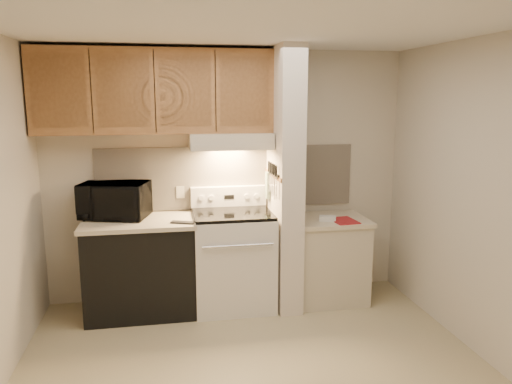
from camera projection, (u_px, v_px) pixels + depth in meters
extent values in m
plane|color=tan|center=(254.00, 366.00, 3.84)|extent=(3.60, 3.60, 0.00)
plane|color=white|center=(254.00, 27.00, 3.37)|extent=(3.60, 3.60, 0.00)
cube|color=beige|center=(228.00, 176.00, 5.06)|extent=(3.60, 2.50, 0.02)
cube|color=beige|center=(478.00, 198.00, 3.93)|extent=(0.02, 3.00, 2.50)
cube|color=beige|center=(228.00, 177.00, 5.05)|extent=(2.60, 0.02, 0.63)
cube|color=silver|center=(233.00, 261.00, 4.87)|extent=(0.76, 0.65, 0.92)
cube|color=black|center=(238.00, 268.00, 4.56)|extent=(0.50, 0.01, 0.30)
cylinder|color=silver|center=(238.00, 246.00, 4.48)|extent=(0.65, 0.02, 0.02)
cube|color=black|center=(233.00, 214.00, 4.78)|extent=(0.74, 0.64, 0.03)
cube|color=silver|center=(229.00, 196.00, 5.04)|extent=(0.76, 0.08, 0.20)
cube|color=black|center=(229.00, 197.00, 4.99)|extent=(0.10, 0.01, 0.04)
cylinder|color=silver|center=(201.00, 198.00, 4.94)|extent=(0.05, 0.02, 0.05)
cylinder|color=silver|center=(211.00, 198.00, 4.96)|extent=(0.05, 0.02, 0.05)
cylinder|color=silver|center=(247.00, 196.00, 5.02)|extent=(0.05, 0.02, 0.05)
cylinder|color=silver|center=(257.00, 196.00, 5.04)|extent=(0.05, 0.02, 0.05)
cube|color=black|center=(141.00, 269.00, 4.73)|extent=(1.00, 0.63, 0.87)
cube|color=beige|center=(139.00, 222.00, 4.64)|extent=(1.04, 0.67, 0.04)
cube|color=black|center=(183.00, 222.00, 4.52)|extent=(0.23, 0.15, 0.01)
cylinder|color=#286568|center=(145.00, 209.00, 4.85)|extent=(0.12, 0.12, 0.10)
cube|color=beige|center=(180.00, 192.00, 4.97)|extent=(0.08, 0.01, 0.12)
imported|color=black|center=(115.00, 200.00, 4.70)|extent=(0.69, 0.55, 0.34)
cube|color=beige|center=(285.00, 180.00, 4.81)|extent=(0.22, 0.70, 2.50)
cube|color=#9C693B|center=(273.00, 175.00, 4.78)|extent=(0.01, 0.70, 0.04)
cube|color=black|center=(273.00, 174.00, 4.73)|extent=(0.02, 0.42, 0.04)
cube|color=silver|center=(276.00, 187.00, 4.57)|extent=(0.01, 0.03, 0.16)
cylinder|color=black|center=(276.00, 171.00, 4.56)|extent=(0.02, 0.02, 0.10)
cube|color=silver|center=(274.00, 187.00, 4.67)|extent=(0.01, 0.04, 0.18)
cylinder|color=black|center=(274.00, 170.00, 4.65)|extent=(0.02, 0.02, 0.10)
cube|color=silver|center=(272.00, 186.00, 4.75)|extent=(0.01, 0.04, 0.20)
cylinder|color=black|center=(272.00, 169.00, 4.71)|extent=(0.02, 0.02, 0.10)
cube|color=silver|center=(271.00, 183.00, 4.82)|extent=(0.01, 0.04, 0.16)
cylinder|color=black|center=(271.00, 167.00, 4.79)|extent=(0.02, 0.02, 0.10)
cube|color=silver|center=(269.00, 182.00, 4.90)|extent=(0.01, 0.04, 0.18)
cylinder|color=black|center=(269.00, 166.00, 4.87)|extent=(0.02, 0.02, 0.10)
cube|color=gray|center=(268.00, 185.00, 4.96)|extent=(0.03, 0.11, 0.26)
cube|color=beige|center=(328.00, 261.00, 5.05)|extent=(0.70, 0.60, 0.81)
cube|color=beige|center=(329.00, 220.00, 4.97)|extent=(0.74, 0.64, 0.04)
cube|color=maroon|center=(344.00, 221.00, 4.84)|extent=(0.25, 0.32, 0.01)
cube|color=white|center=(328.00, 218.00, 4.86)|extent=(0.19, 0.16, 0.04)
cube|color=beige|center=(230.00, 141.00, 4.77)|extent=(0.78, 0.44, 0.15)
cube|color=beige|center=(233.00, 147.00, 4.58)|extent=(0.78, 0.04, 0.06)
cube|color=#9C693B|center=(155.00, 92.00, 4.61)|extent=(2.18, 0.33, 0.77)
cube|color=#9C693B|center=(58.00, 91.00, 4.31)|extent=(0.46, 0.01, 0.63)
cube|color=black|center=(91.00, 91.00, 4.35)|extent=(0.01, 0.01, 0.73)
cube|color=#9C693B|center=(123.00, 91.00, 4.40)|extent=(0.46, 0.01, 0.63)
cube|color=black|center=(155.00, 91.00, 4.45)|extent=(0.01, 0.01, 0.73)
cube|color=#9C693B|center=(185.00, 91.00, 4.50)|extent=(0.46, 0.01, 0.63)
cube|color=black|center=(216.00, 91.00, 4.55)|extent=(0.01, 0.01, 0.73)
cube|color=#9C693B|center=(245.00, 92.00, 4.60)|extent=(0.46, 0.01, 0.63)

